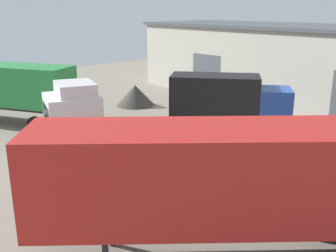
{
  "coord_description": "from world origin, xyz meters",
  "views": [
    {
      "loc": [
        16.76,
        -10.23,
        7.35
      ],
      "look_at": [
        2.29,
        2.23,
        1.6
      ],
      "focal_mm": 42.0,
      "sensor_mm": 36.0,
      "label": 1
    }
  ],
  "objects_px": {
    "box_truck_blue": "(228,100)",
    "tractor_unit_white": "(84,125)",
    "oil_drum": "(154,128)",
    "container_trailer_white": "(219,179)",
    "gravel_pile": "(135,95)",
    "container_trailer_green": "(0,85)",
    "traffic_cone": "(98,129)"
  },
  "relations": [
    {
      "from": "container_trailer_green",
      "to": "container_trailer_white",
      "type": "bearing_deg",
      "value": 148.33
    },
    {
      "from": "container_trailer_green",
      "to": "tractor_unit_white",
      "type": "bearing_deg",
      "value": 152.71
    },
    {
      "from": "container_trailer_white",
      "to": "gravel_pile",
      "type": "relative_size",
      "value": 3.3
    },
    {
      "from": "tractor_unit_white",
      "to": "traffic_cone",
      "type": "bearing_deg",
      "value": -110.49
    },
    {
      "from": "tractor_unit_white",
      "to": "container_trailer_green",
      "type": "xyz_separation_m",
      "value": [
        -9.99,
        -0.57,
        0.6
      ]
    },
    {
      "from": "container_trailer_green",
      "to": "oil_drum",
      "type": "height_order",
      "value": "container_trailer_green"
    },
    {
      "from": "tractor_unit_white",
      "to": "gravel_pile",
      "type": "distance_m",
      "value": 12.07
    },
    {
      "from": "container_trailer_green",
      "to": "gravel_pile",
      "type": "relative_size",
      "value": 3.34
    },
    {
      "from": "gravel_pile",
      "to": "traffic_cone",
      "type": "relative_size",
      "value": 5.47
    },
    {
      "from": "tractor_unit_white",
      "to": "container_trailer_green",
      "type": "distance_m",
      "value": 10.03
    },
    {
      "from": "container_trailer_white",
      "to": "gravel_pile",
      "type": "height_order",
      "value": "container_trailer_white"
    },
    {
      "from": "tractor_unit_white",
      "to": "oil_drum",
      "type": "xyz_separation_m",
      "value": [
        -1.23,
        5.32,
        -1.45
      ]
    },
    {
      "from": "container_trailer_white",
      "to": "oil_drum",
      "type": "height_order",
      "value": "container_trailer_white"
    },
    {
      "from": "oil_drum",
      "to": "gravel_pile",
      "type": "bearing_deg",
      "value": 152.33
    },
    {
      "from": "tractor_unit_white",
      "to": "traffic_cone",
      "type": "relative_size",
      "value": 12.61
    },
    {
      "from": "container_trailer_white",
      "to": "oil_drum",
      "type": "xyz_separation_m",
      "value": [
        -10.79,
        6.27,
        -2.21
      ]
    },
    {
      "from": "container_trailer_white",
      "to": "oil_drum",
      "type": "relative_size",
      "value": 11.28
    },
    {
      "from": "tractor_unit_white",
      "to": "oil_drum",
      "type": "bearing_deg",
      "value": -149.84
    },
    {
      "from": "container_trailer_white",
      "to": "traffic_cone",
      "type": "xyz_separation_m",
      "value": [
        -13.3,
        3.84,
        -2.4
      ]
    },
    {
      "from": "tractor_unit_white",
      "to": "gravel_pile",
      "type": "bearing_deg",
      "value": -120.72
    },
    {
      "from": "tractor_unit_white",
      "to": "gravel_pile",
      "type": "relative_size",
      "value": 2.3
    },
    {
      "from": "gravel_pile",
      "to": "box_truck_blue",
      "type": "bearing_deg",
      "value": 3.84
    },
    {
      "from": "tractor_unit_white",
      "to": "box_truck_blue",
      "type": "distance_m",
      "value": 9.54
    },
    {
      "from": "box_truck_blue",
      "to": "container_trailer_white",
      "type": "relative_size",
      "value": 0.72
    },
    {
      "from": "box_truck_blue",
      "to": "tractor_unit_white",
      "type": "bearing_deg",
      "value": -135.57
    },
    {
      "from": "gravel_pile",
      "to": "container_trailer_white",
      "type": "bearing_deg",
      "value": -29.22
    },
    {
      "from": "box_truck_blue",
      "to": "oil_drum",
      "type": "distance_m",
      "value": 4.9
    },
    {
      "from": "oil_drum",
      "to": "traffic_cone",
      "type": "distance_m",
      "value": 3.5
    },
    {
      "from": "box_truck_blue",
      "to": "oil_drum",
      "type": "bearing_deg",
      "value": -156.93
    },
    {
      "from": "gravel_pile",
      "to": "traffic_cone",
      "type": "xyz_separation_m",
      "value": [
        4.32,
        -6.02,
        -0.55
      ]
    },
    {
      "from": "tractor_unit_white",
      "to": "container_trailer_white",
      "type": "distance_m",
      "value": 9.63
    },
    {
      "from": "tractor_unit_white",
      "to": "box_truck_blue",
      "type": "xyz_separation_m",
      "value": [
        0.85,
        9.5,
        0.02
      ]
    }
  ]
}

